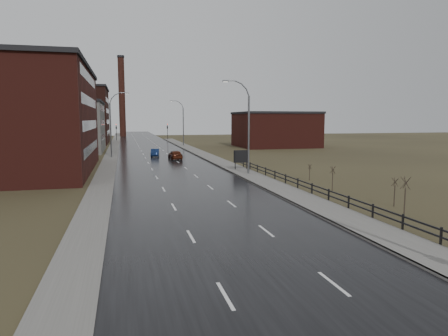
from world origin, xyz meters
TOP-DOWN VIEW (x-y plane):
  - road at (0.00, 60.00)m, footprint 14.00×300.00m
  - sidewalk_right at (8.60, 35.00)m, footprint 3.20×180.00m
  - curb_right at (7.08, 35.00)m, footprint 0.16×180.00m
  - sidewalk_left at (-8.20, 60.00)m, footprint 2.40×260.00m
  - warehouse_mid at (-17.99, 78.00)m, footprint 16.32×20.40m
  - warehouse_far at (-22.99, 108.00)m, footprint 26.52×24.48m
  - building_right at (30.30, 82.00)m, footprint 18.36×16.32m
  - smokestack at (-6.00, 150.00)m, footprint 2.70×2.70m
  - streetlight_right_mid at (8.50, 36.00)m, footprint 3.36×0.28m
  - streetlight_left at (-7.70, 62.00)m, footprint 3.36×0.28m
  - streetlight_right_far at (8.50, 90.00)m, footprint 3.36×0.28m
  - guardrail at (10.30, 18.31)m, footprint 0.10×53.05m
  - shrub_c at (12.70, 12.90)m, footprint 0.67×0.71m
  - shrub_d at (14.41, 16.21)m, footprint 0.54×0.57m
  - shrub_e at (13.15, 23.48)m, footprint 0.56×0.59m
  - shrub_f at (14.02, 30.06)m, footprint 0.43×0.46m
  - billboard at (9.10, 40.21)m, footprint 2.03×0.17m
  - traffic_light_left at (-8.00, 120.00)m, footprint 0.58×2.73m
  - traffic_light_right at (8.00, 120.00)m, footprint 0.58×2.73m
  - car_near at (-0.44, 62.54)m, footprint 1.89×4.24m
  - car_far at (2.41, 56.09)m, footprint 2.12×4.77m

SIDE VIEW (x-z plane):
  - road at x=0.00m, z-range 0.00..0.06m
  - sidewalk_left at x=-8.20m, z-range 0.00..0.12m
  - sidewalk_right at x=8.60m, z-range 0.00..0.18m
  - curb_right at x=7.08m, z-range 0.00..0.18m
  - car_near at x=-0.44m, z-range 0.00..1.35m
  - guardrail at x=10.30m, z-range 0.16..1.26m
  - car_far at x=2.41m, z-range 0.00..1.59m
  - shrub_f at x=14.02m, z-range 0.05..1.85m
  - shrub_d at x=14.41m, z-range 0.07..2.34m
  - shrub_e at x=13.15m, z-range 0.07..2.45m
  - shrub_c at x=12.70m, z-range 0.09..2.96m
  - billboard at x=9.10m, z-range 0.44..3.14m
  - building_right at x=30.30m, z-range 0.01..8.51m
  - traffic_light_left at x=-8.00m, z-range 1.95..7.25m
  - traffic_light_right at x=8.00m, z-range 1.95..7.25m
  - warehouse_mid at x=-17.99m, z-range 0.01..10.51m
  - streetlight_right_mid at x=8.50m, z-range 0.16..11.51m
  - streetlight_left at x=-7.70m, z-range 0.16..11.51m
  - streetlight_right_far at x=8.50m, z-range 0.16..11.51m
  - warehouse_far at x=-22.99m, z-range 0.01..15.51m
  - smokestack at x=-6.00m, z-range 0.15..30.85m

